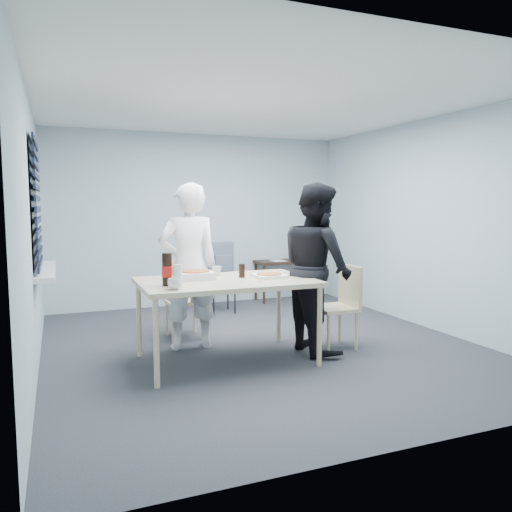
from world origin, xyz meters
name	(u,v)px	position (x,y,z in m)	size (l,w,h in m)	color
room	(39,215)	(-2.20, 0.40, 1.44)	(5.00, 5.00, 5.00)	#2A292E
dining_table	(226,286)	(-0.52, -0.38, 0.76)	(1.68, 1.06, 0.82)	beige
chair_far	(182,293)	(-0.70, 0.73, 0.51)	(0.42, 0.42, 0.89)	beige
chair_right	(342,300)	(0.79, -0.36, 0.51)	(0.42, 0.42, 0.89)	beige
person_white	(189,266)	(-0.75, 0.21, 0.89)	(0.65, 0.42, 1.77)	white
person_black	(316,267)	(0.48, -0.36, 0.89)	(0.86, 0.47, 1.77)	black
side_table	(285,265)	(1.36, 2.28, 0.57)	(0.97, 0.43, 0.65)	#341C14
stool	(221,282)	(0.10, 1.76, 0.44)	(0.39, 0.39, 0.55)	black
backpack	(221,259)	(0.10, 1.74, 0.77)	(0.33, 0.24, 0.46)	slate
pizza_box_a	(195,275)	(-0.79, -0.21, 0.86)	(0.34, 0.34, 0.08)	white
pizza_box_b	(269,275)	(-0.08, -0.41, 0.84)	(0.30, 0.30, 0.04)	white
mug_a	(175,284)	(-1.11, -0.75, 0.86)	(0.12, 0.12, 0.10)	silver
mug_b	(217,271)	(-0.52, -0.05, 0.86)	(0.10, 0.10, 0.09)	silver
cola_glass	(242,271)	(-0.33, -0.30, 0.88)	(0.06, 0.06, 0.14)	black
soda_bottle	(167,270)	(-1.13, -0.52, 0.96)	(0.09, 0.09, 0.30)	black
plastic_cups	(178,275)	(-1.05, -0.59, 0.91)	(0.08, 0.08, 0.20)	silver
rubber_band	(260,282)	(-0.27, -0.62, 0.82)	(0.05, 0.05, 0.00)	red
papers	(278,261)	(1.21, 2.25, 0.65)	(0.20, 0.28, 0.00)	white
black_box	(296,257)	(1.58, 2.33, 0.68)	(0.14, 0.10, 0.06)	black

